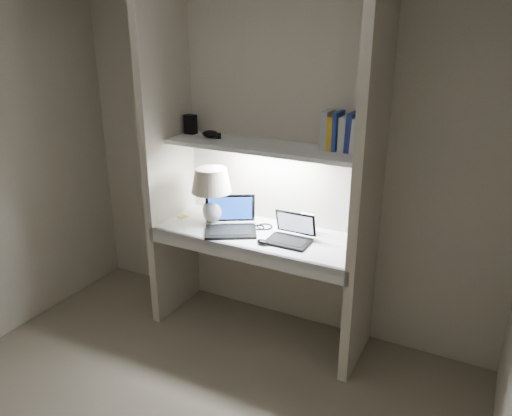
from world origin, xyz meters
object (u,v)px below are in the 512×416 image
Objects in this scene: table_lamp at (211,187)px; laptop_netbook at (291,235)px; laptop_main at (231,223)px; speaker at (306,224)px; book_row at (341,132)px.

table_lamp is 0.66m from laptop_netbook.
laptop_main reaches higher than laptop_netbook.
book_row is (0.19, 0.05, 0.64)m from speaker.
speaker is (0.04, 0.16, 0.03)m from laptop_netbook.
table_lamp reaches higher than laptop_netbook.
book_row reaches higher than speaker.
table_lamp is 1.48× the size of laptop_netbook.
book_row reaches higher than table_lamp.
speaker is 0.67m from book_row.
laptop_main is 1.86× the size of book_row.
laptop_main is at bearing -177.44° from laptop_netbook.
laptop_main is 0.52m from speaker.
table_lamp is 0.70m from speaker.
table_lamp is at bearing -166.29° from book_row.
laptop_main is 3.32× the size of speaker.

